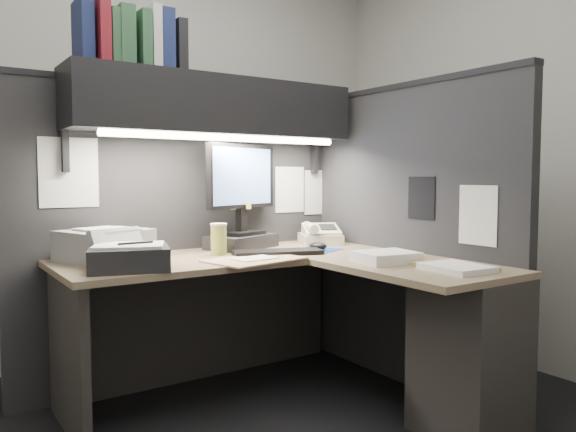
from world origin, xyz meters
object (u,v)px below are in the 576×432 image
object	(u,v)px
telephone	(320,236)
notebook_stack	(129,258)
overhead_shelf	(216,107)
printer	(105,245)
monitor	(242,207)
keyboard	(278,252)
coffee_cup	(219,240)
desk	(349,324)

from	to	relation	value
telephone	notebook_stack	size ratio (longest dim) A/B	0.73
overhead_shelf	printer	distance (m)	0.93
notebook_stack	overhead_shelf	bearing A→B (deg)	30.99
overhead_shelf	monitor	bearing A→B (deg)	3.45
printer	notebook_stack	size ratio (longest dim) A/B	1.12
keyboard	printer	distance (m)	0.85
telephone	keyboard	bearing A→B (deg)	-128.04
keyboard	telephone	size ratio (longest dim) A/B	1.90
overhead_shelf	keyboard	distance (m)	0.84
notebook_stack	telephone	bearing A→B (deg)	13.30
overhead_shelf	keyboard	world-z (taller)	overhead_shelf
keyboard	coffee_cup	size ratio (longest dim) A/B	3.04
overhead_shelf	monitor	xyz separation A→B (m)	(0.16, 0.01, -0.54)
overhead_shelf	coffee_cup	size ratio (longest dim) A/B	10.26
desk	coffee_cup	distance (m)	0.79
keyboard	printer	world-z (taller)	printer
keyboard	printer	bearing A→B (deg)	179.84
monitor	notebook_stack	bearing A→B (deg)	-175.24
desk	telephone	bearing A→B (deg)	62.82
coffee_cup	notebook_stack	bearing A→B (deg)	-158.78
monitor	keyboard	world-z (taller)	monitor
desk	monitor	bearing A→B (deg)	100.57
desk	coffee_cup	world-z (taller)	coffee_cup
desk	overhead_shelf	distance (m)	1.33
keyboard	notebook_stack	distance (m)	0.79
telephone	notebook_stack	world-z (taller)	notebook_stack
overhead_shelf	notebook_stack	xyz separation A→B (m)	(-0.60, -0.36, -0.72)
overhead_shelf	printer	xyz separation A→B (m)	(-0.61, -0.03, -0.70)
telephone	printer	size ratio (longest dim) A/B	0.65
desk	keyboard	bearing A→B (deg)	104.29
coffee_cup	printer	world-z (taller)	coffee_cup
monitor	notebook_stack	distance (m)	0.86
telephone	printer	xyz separation A→B (m)	(-1.27, 0.03, 0.03)
telephone	coffee_cup	xyz separation A→B (m)	(-0.72, -0.09, 0.03)
notebook_stack	desk	bearing A→B (deg)	-23.42
monitor	notebook_stack	size ratio (longest dim) A/B	1.75
coffee_cup	keyboard	bearing A→B (deg)	-31.67
printer	notebook_stack	distance (m)	0.33
desk	monitor	size ratio (longest dim) A/B	2.93
desk	keyboard	distance (m)	0.54
overhead_shelf	monitor	distance (m)	0.56
monitor	printer	bearing A→B (deg)	161.92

